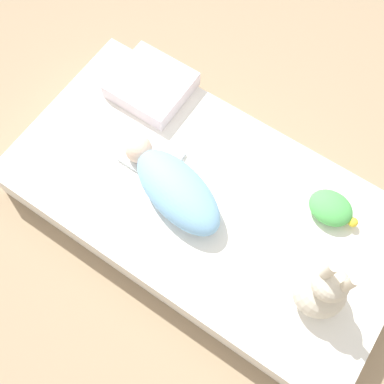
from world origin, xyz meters
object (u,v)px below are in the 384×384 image
(swaddled_baby, at_px, (174,187))
(bunny_plush, at_px, (322,289))
(pillow, at_px, (151,85))
(turtle_plush, at_px, (331,208))

(swaddled_baby, height_order, bunny_plush, bunny_plush)
(swaddled_baby, distance_m, bunny_plush, 0.62)
(swaddled_baby, bearing_deg, pillow, -28.33)
(swaddled_baby, relative_size, bunny_plush, 1.38)
(pillow, bearing_deg, swaddled_baby, -43.93)
(swaddled_baby, bearing_deg, turtle_plush, -137.55)
(swaddled_baby, xyz_separation_m, pillow, (-0.35, 0.34, -0.03))
(pillow, height_order, turtle_plush, turtle_plush)
(pillow, height_order, bunny_plush, bunny_plush)
(bunny_plush, bearing_deg, turtle_plush, 107.67)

